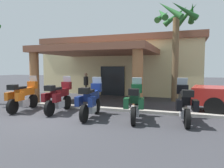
# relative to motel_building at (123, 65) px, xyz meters

# --- Properties ---
(ground_plane) EXTENTS (80.00, 80.00, 0.00)m
(ground_plane) POSITION_rel_motel_building_xyz_m (-0.04, -9.91, -2.22)
(ground_plane) COLOR #38383D
(motel_building) EXTENTS (12.67, 10.79, 4.34)m
(motel_building) POSITION_rel_motel_building_xyz_m (0.00, 0.00, 0.00)
(motel_building) COLOR beige
(motel_building) RESTS_ON ground_plane
(motorcycle_orange) EXTENTS (0.78, 2.21, 1.61)m
(motorcycle_orange) POSITION_rel_motel_building_xyz_m (-2.22, -8.94, -1.52)
(motorcycle_orange) COLOR black
(motorcycle_orange) RESTS_ON ground_plane
(motorcycle_maroon) EXTENTS (0.73, 2.21, 1.61)m
(motorcycle_maroon) POSITION_rel_motel_building_xyz_m (-0.44, -8.73, -1.52)
(motorcycle_maroon) COLOR black
(motorcycle_maroon) RESTS_ON ground_plane
(motorcycle_blue) EXTENTS (0.75, 2.21, 1.61)m
(motorcycle_blue) POSITION_rel_motel_building_xyz_m (1.34, -9.15, -1.52)
(motorcycle_blue) COLOR black
(motorcycle_blue) RESTS_ON ground_plane
(motorcycle_green) EXTENTS (0.81, 2.21, 1.61)m
(motorcycle_green) POSITION_rel_motel_building_xyz_m (3.12, -8.96, -1.52)
(motorcycle_green) COLOR black
(motorcycle_green) RESTS_ON ground_plane
(motorcycle_black) EXTENTS (0.78, 2.21, 1.61)m
(motorcycle_black) POSITION_rel_motel_building_xyz_m (4.90, -8.74, -1.52)
(motorcycle_black) COLOR black
(motorcycle_black) RESTS_ON ground_plane
(pedestrian) EXTENTS (0.32, 0.49, 1.65)m
(pedestrian) POSITION_rel_motel_building_xyz_m (-1.46, -3.88, -1.27)
(pedestrian) COLOR brown
(pedestrian) RESTS_ON ground_plane
(palm_tree_near_portico) EXTENTS (2.55, 2.62, 5.89)m
(palm_tree_near_portico) POSITION_rel_motel_building_xyz_m (4.33, -3.74, 2.10)
(palm_tree_near_portico) COLOR brown
(palm_tree_near_portico) RESTS_ON ground_plane
(curb_strip) EXTENTS (10.91, 0.36, 0.12)m
(curb_strip) POSITION_rel_motel_building_xyz_m (1.34, -7.51, -2.16)
(curb_strip) COLOR #ADA89E
(curb_strip) RESTS_ON ground_plane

